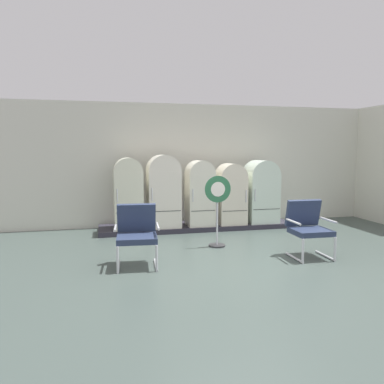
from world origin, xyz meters
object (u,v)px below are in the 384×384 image
refrigerator_3 (231,192)px  armchair_left (137,232)px  refrigerator_1 (163,189)px  sign_stand (217,211)px  refrigerator_0 (128,191)px  refrigerator_2 (200,191)px  armchair_right (308,226)px  refrigerator_4 (261,190)px

refrigerator_3 → armchair_left: 3.40m
refrigerator_1 → sign_stand: refrigerator_1 is taller
refrigerator_0 → refrigerator_1: bearing=-1.0°
refrigerator_1 → refrigerator_3: (1.58, -0.02, -0.11)m
refrigerator_1 → refrigerator_2: (0.84, -0.02, -0.06)m
refrigerator_1 → armchair_right: 3.35m
refrigerator_2 → refrigerator_1: bearing=178.5°
refrigerator_0 → refrigerator_1: size_ratio=0.96×
refrigerator_4 → refrigerator_1: bearing=-179.3°
refrigerator_3 → sign_stand: refrigerator_3 is taller
refrigerator_4 → armchair_left: (-3.16, -2.45, -0.34)m
refrigerator_4 → sign_stand: size_ratio=1.10×
refrigerator_0 → refrigerator_3: 2.36m
armchair_left → sign_stand: sign_stand is taller
refrigerator_4 → refrigerator_3: bearing=-176.5°
refrigerator_4 → armchair_left: bearing=-142.3°
armchair_right → armchair_left: bearing=176.6°
refrigerator_2 → armchair_left: bearing=-124.6°
refrigerator_3 → refrigerator_4: size_ratio=0.95×
sign_stand → refrigerator_1: bearing=116.3°
refrigerator_1 → refrigerator_4: (2.35, 0.03, -0.08)m
refrigerator_3 → sign_stand: bearing=-117.3°
refrigerator_2 → sign_stand: (-0.06, -1.55, -0.21)m
refrigerator_4 → armchair_left: refrigerator_4 is taller
refrigerator_2 → refrigerator_3: (0.74, 0.00, -0.04)m
armchair_left → refrigerator_2: bearing=55.4°
refrigerator_0 → refrigerator_1: (0.78, -0.01, 0.03)m
refrigerator_1 → armchair_left: bearing=-108.6°
refrigerator_0 → armchair_right: size_ratio=1.61×
refrigerator_0 → refrigerator_2: refrigerator_0 is taller
armchair_left → armchair_right: (2.90, -0.17, 0.00)m
refrigerator_0 → armchair_left: (-0.03, -2.43, -0.39)m
refrigerator_1 → refrigerator_4: bearing=0.7°
refrigerator_3 → armchair_right: 2.64m
refrigerator_0 → armchair_right: refrigerator_0 is taller
refrigerator_2 → armchair_right: refrigerator_2 is taller
refrigerator_0 → refrigerator_2: 1.62m
armchair_left → armchair_right: same height
refrigerator_0 → refrigerator_4: (3.13, 0.02, -0.05)m
armchair_right → refrigerator_1: bearing=128.8°
refrigerator_1 → refrigerator_4: refrigerator_1 is taller
refrigerator_0 → refrigerator_3: (2.36, -0.03, -0.08)m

